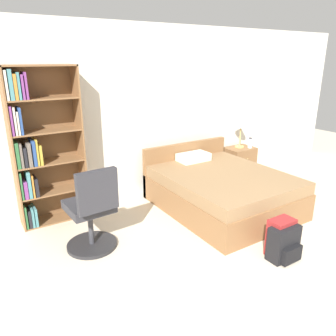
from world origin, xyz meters
The scene contains 10 objects.
ground_plane centered at (0.00, 0.00, 0.00)m, with size 14.00×14.00×0.00m, color beige.
wall_back centered at (0.00, 3.23, 1.30)m, with size 9.00×0.06×2.60m.
bookshelf centered at (-1.57, 3.01, 1.04)m, with size 0.87×0.34×2.03m.
bed centered at (0.70, 2.10, 0.28)m, with size 1.58×1.93×0.80m.
office_chair centered at (-1.27, 1.98, 0.47)m, with size 0.58×0.62×1.02m.
nightstand centered at (1.92, 2.96, 0.27)m, with size 0.53×0.42×0.54m.
table_lamp centered at (1.94, 2.99, 0.95)m, with size 0.20×0.20×0.53m.
water_bottle centered at (2.07, 2.86, 0.63)m, with size 0.08×0.08×0.19m.
backpack_black centered at (0.41, 0.69, 0.19)m, with size 0.35×0.24×0.39m.
backpack_red centered at (0.44, 0.76, 0.21)m, with size 0.28×0.25×0.43m.
Camera 1 is at (-2.32, -1.26, 2.11)m, focal length 35.00 mm.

